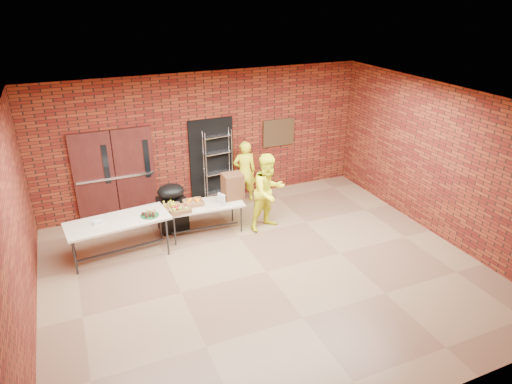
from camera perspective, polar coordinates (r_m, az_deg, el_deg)
room at (r=8.00m, az=1.39°, el=-0.40°), size 8.08×7.08×3.28m
double_doors at (r=10.80m, az=-17.17°, el=2.06°), size 1.78×0.12×2.10m
dark_doorway at (r=11.24m, az=-5.55°, el=3.92°), size 1.10×0.06×2.10m
bronze_plaque at (r=11.70m, az=2.82°, el=7.43°), size 0.85×0.04×0.70m
wire_rack at (r=11.19m, az=-4.76°, el=3.19°), size 0.70×0.30×1.86m
table_left at (r=9.29m, az=-16.87°, el=-3.76°), size 2.03×1.02×0.80m
table_right at (r=9.85m, az=-6.48°, el=-1.85°), size 1.71×0.81×0.68m
basket_bananas at (r=9.65m, az=-10.54°, el=-1.97°), size 0.41×0.32×0.13m
basket_oranges at (r=9.81m, az=-7.85°, el=-1.32°), size 0.41×0.32×0.13m
basket_apples at (r=9.55m, az=-9.52°, el=-2.15°), size 0.43×0.33×0.13m
muffin_tray at (r=9.26m, az=-13.15°, el=-2.66°), size 0.37×0.37×0.09m
napkin_box at (r=9.23m, az=-19.12°, el=-3.58°), size 0.18×0.12×0.06m
coffee_dispenser at (r=9.98m, az=-2.94°, el=0.76°), size 0.42×0.38×0.56m
cup_stack_front at (r=9.79m, az=-4.26°, el=-0.87°), size 0.07×0.07×0.22m
cup_stack_mid at (r=9.66m, az=-4.09°, el=-1.10°), size 0.08×0.08×0.25m
cup_stack_back at (r=9.85m, az=-4.61°, el=-0.71°), size 0.07×0.07×0.21m
covered_grill at (r=10.14m, az=-10.44°, el=-1.88°), size 0.62×0.52×1.08m
volunteer_woman at (r=11.24m, az=-1.42°, el=2.57°), size 0.62×0.46×1.56m
volunteer_man at (r=9.92m, az=1.56°, el=0.02°), size 0.98×0.84×1.73m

